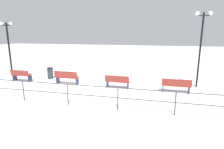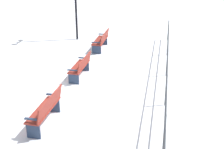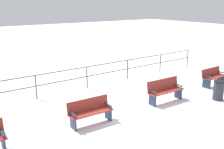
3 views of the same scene
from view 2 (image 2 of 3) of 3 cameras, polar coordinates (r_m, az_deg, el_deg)
ground_plane at (r=11.11m, az=-8.22°, el=-4.00°), size 80.00×80.00×0.00m
bench_nearest at (r=15.71m, az=-1.89°, el=6.16°), size 0.57×1.67×0.88m
bench_second at (r=12.46m, az=-5.60°, el=1.46°), size 0.57×1.57×0.85m
bench_third at (r=9.41m, az=-11.68°, el=-6.05°), size 0.55×1.71×0.94m
waterfront_railing at (r=10.31m, az=9.70°, el=-1.77°), size 0.05×15.06×1.08m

